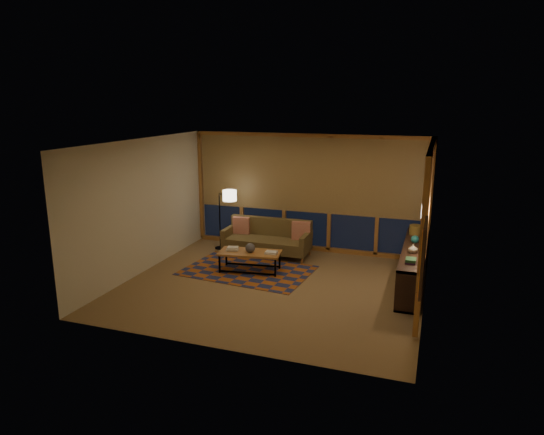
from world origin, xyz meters
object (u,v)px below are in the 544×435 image
(coffee_table, at_px, (250,261))
(bookshelf, at_px, (413,265))
(sofa, at_px, (267,238))
(floor_lamp, at_px, (220,219))

(coffee_table, height_order, bookshelf, bookshelf)
(sofa, xyz_separation_m, coffee_table, (0.03, -1.11, -0.19))
(floor_lamp, xyz_separation_m, bookshelf, (4.43, -0.85, -0.36))
(coffee_table, bearing_deg, bookshelf, -0.95)
(coffee_table, distance_m, bookshelf, 3.21)
(coffee_table, relative_size, bookshelf, 0.43)
(sofa, relative_size, floor_lamp, 1.33)
(floor_lamp, bearing_deg, coffee_table, -25.41)
(floor_lamp, bearing_deg, bookshelf, 8.52)
(sofa, xyz_separation_m, bookshelf, (3.22, -0.72, -0.03))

